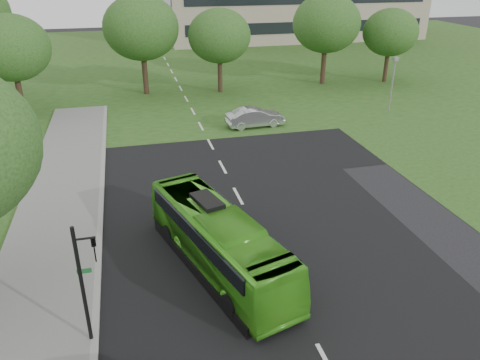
{
  "coord_description": "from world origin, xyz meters",
  "views": [
    {
      "loc": [
        -5.25,
        -15.66,
        11.45
      ],
      "look_at": [
        -0.22,
        4.65,
        1.6
      ],
      "focal_mm": 35.0,
      "sensor_mm": 36.0,
      "label": 1
    }
  ],
  "objects_px": {
    "tree_park_d": "(326,23)",
    "camera_pole": "(393,77)",
    "tree_park_a": "(11,48)",
    "traffic_light": "(85,277)",
    "tree_park_b": "(141,28)",
    "tree_park_e": "(390,32)",
    "tree_park_c": "(219,36)",
    "bus": "(218,240)",
    "sedan": "(255,117)"
  },
  "relations": [
    {
      "from": "tree_park_a",
      "to": "tree_park_b",
      "type": "height_order",
      "value": "tree_park_b"
    },
    {
      "from": "tree_park_c",
      "to": "bus",
      "type": "distance_m",
      "value": 28.62
    },
    {
      "from": "tree_park_d",
      "to": "camera_pole",
      "type": "xyz_separation_m",
      "value": [
        1.66,
        -10.25,
        -3.02
      ]
    },
    {
      "from": "tree_park_b",
      "to": "tree_park_c",
      "type": "height_order",
      "value": "tree_park_b"
    },
    {
      "from": "tree_park_b",
      "to": "tree_park_e",
      "type": "height_order",
      "value": "tree_park_b"
    },
    {
      "from": "tree_park_a",
      "to": "tree_park_e",
      "type": "distance_m",
      "value": 34.68
    },
    {
      "from": "tree_park_e",
      "to": "sedan",
      "type": "height_order",
      "value": "tree_park_e"
    },
    {
      "from": "tree_park_e",
      "to": "tree_park_d",
      "type": "bearing_deg",
      "value": 173.85
    },
    {
      "from": "tree_park_c",
      "to": "traffic_light",
      "type": "relative_size",
      "value": 1.74
    },
    {
      "from": "tree_park_a",
      "to": "tree_park_c",
      "type": "xyz_separation_m",
      "value": [
        17.06,
        3.58,
        -0.19
      ]
    },
    {
      "from": "sedan",
      "to": "bus",
      "type": "bearing_deg",
      "value": 155.81
    },
    {
      "from": "tree_park_c",
      "to": "traffic_light",
      "type": "distance_m",
      "value": 32.72
    },
    {
      "from": "bus",
      "to": "sedan",
      "type": "xyz_separation_m",
      "value": [
        6.26,
        16.99,
        -0.56
      ]
    },
    {
      "from": "camera_pole",
      "to": "traffic_light",
      "type": "bearing_deg",
      "value": -121.99
    },
    {
      "from": "tree_park_e",
      "to": "traffic_light",
      "type": "xyz_separation_m",
      "value": [
        -28.03,
        -30.85,
        -2.35
      ]
    },
    {
      "from": "bus",
      "to": "camera_pole",
      "type": "height_order",
      "value": "camera_pole"
    },
    {
      "from": "sedan",
      "to": "camera_pole",
      "type": "distance_m",
      "value": 12.25
    },
    {
      "from": "tree_park_d",
      "to": "traffic_light",
      "type": "relative_size",
      "value": 1.98
    },
    {
      "from": "camera_pole",
      "to": "tree_park_a",
      "type": "bearing_deg",
      "value": -176.12
    },
    {
      "from": "bus",
      "to": "sedan",
      "type": "relative_size",
      "value": 2.11
    },
    {
      "from": "tree_park_c",
      "to": "sedan",
      "type": "xyz_separation_m",
      "value": [
        0.46,
        -10.75,
        -4.47
      ]
    },
    {
      "from": "tree_park_d",
      "to": "sedan",
      "type": "bearing_deg",
      "value": -132.0
    },
    {
      "from": "bus",
      "to": "tree_park_a",
      "type": "bearing_deg",
      "value": 98.21
    },
    {
      "from": "sedan",
      "to": "camera_pole",
      "type": "xyz_separation_m",
      "value": [
        12.0,
        1.23,
        2.15
      ]
    },
    {
      "from": "tree_park_a",
      "to": "tree_park_c",
      "type": "relative_size",
      "value": 1.04
    },
    {
      "from": "tree_park_e",
      "to": "sedan",
      "type": "bearing_deg",
      "value": -147.62
    },
    {
      "from": "tree_park_e",
      "to": "traffic_light",
      "type": "height_order",
      "value": "tree_park_e"
    },
    {
      "from": "tree_park_a",
      "to": "tree_park_e",
      "type": "xyz_separation_m",
      "value": [
        34.49,
        3.59,
        -0.44
      ]
    },
    {
      "from": "tree_park_d",
      "to": "sedan",
      "type": "xyz_separation_m",
      "value": [
        -10.34,
        -11.48,
        -5.18
      ]
    },
    {
      "from": "sedan",
      "to": "camera_pole",
      "type": "bearing_deg",
      "value": -88.09
    },
    {
      "from": "tree_park_a",
      "to": "camera_pole",
      "type": "xyz_separation_m",
      "value": [
        29.52,
        -5.94,
        -2.5
      ]
    },
    {
      "from": "tree_park_b",
      "to": "tree_park_c",
      "type": "bearing_deg",
      "value": -8.59
    },
    {
      "from": "tree_park_a",
      "to": "camera_pole",
      "type": "height_order",
      "value": "tree_park_a"
    },
    {
      "from": "tree_park_c",
      "to": "sedan",
      "type": "height_order",
      "value": "tree_park_c"
    },
    {
      "from": "sedan",
      "to": "tree_park_a",
      "type": "bearing_deg",
      "value": 63.77
    },
    {
      "from": "tree_park_a",
      "to": "tree_park_d",
      "type": "bearing_deg",
      "value": 8.79
    },
    {
      "from": "tree_park_e",
      "to": "bus",
      "type": "distance_m",
      "value": 36.38
    },
    {
      "from": "camera_pole",
      "to": "tree_park_c",
      "type": "bearing_deg",
      "value": 157.87
    },
    {
      "from": "tree_park_d",
      "to": "traffic_light",
      "type": "xyz_separation_m",
      "value": [
        -21.4,
        -31.57,
        -3.31
      ]
    },
    {
      "from": "tree_park_c",
      "to": "camera_pole",
      "type": "relative_size",
      "value": 1.72
    },
    {
      "from": "tree_park_b",
      "to": "camera_pole",
      "type": "height_order",
      "value": "tree_park_b"
    },
    {
      "from": "tree_park_c",
      "to": "tree_park_b",
      "type": "bearing_deg",
      "value": 171.41
    },
    {
      "from": "tree_park_b",
      "to": "traffic_light",
      "type": "bearing_deg",
      "value": -96.59
    },
    {
      "from": "tree_park_e",
      "to": "camera_pole",
      "type": "xyz_separation_m",
      "value": [
        -4.97,
        -9.53,
        -2.06
      ]
    },
    {
      "from": "tree_park_b",
      "to": "traffic_light",
      "type": "xyz_separation_m",
      "value": [
        -3.69,
        -31.89,
        -3.39
      ]
    },
    {
      "from": "bus",
      "to": "sedan",
      "type": "bearing_deg",
      "value": 53.01
    },
    {
      "from": "tree_park_a",
      "to": "traffic_light",
      "type": "height_order",
      "value": "tree_park_a"
    },
    {
      "from": "tree_park_c",
      "to": "sedan",
      "type": "bearing_deg",
      "value": -87.56
    },
    {
      "from": "tree_park_c",
      "to": "tree_park_d",
      "type": "distance_m",
      "value": 10.84
    },
    {
      "from": "tree_park_e",
      "to": "camera_pole",
      "type": "relative_size",
      "value": 1.63
    }
  ]
}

